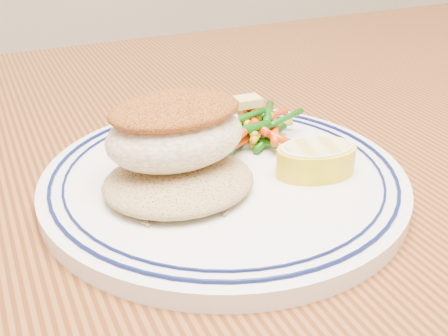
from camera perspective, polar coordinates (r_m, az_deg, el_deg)
dining_table at (r=0.54m, az=-4.70°, el=-10.04°), size 1.50×0.90×0.75m
plate at (r=0.46m, az=0.00°, el=-1.15°), size 0.30×0.30×0.02m
rice_pilaf at (r=0.43m, az=-4.63°, el=-1.00°), size 0.12×0.10×0.02m
fish_fillet at (r=0.43m, az=-4.98°, el=3.90°), size 0.11×0.08×0.06m
vegetable_pile at (r=0.51m, az=2.44°, el=4.26°), size 0.11×0.11×0.03m
butter_pat at (r=0.52m, az=2.42°, el=6.78°), size 0.02×0.02×0.01m
lemon_wedge at (r=0.46m, az=9.33°, el=0.98°), size 0.07×0.07×0.03m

